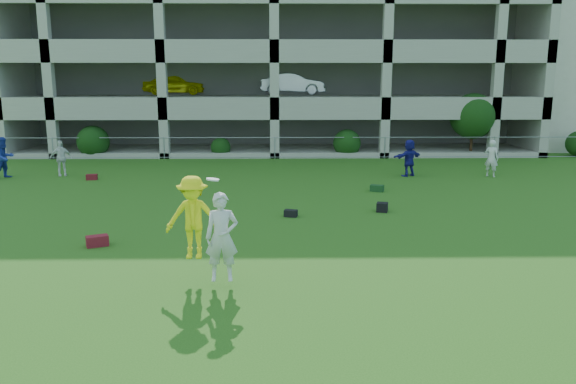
{
  "coord_description": "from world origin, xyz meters",
  "views": [
    {
      "loc": [
        0.23,
        -11.34,
        4.33
      ],
      "look_at": [
        0.46,
        3.0,
        1.4
      ],
      "focal_mm": 35.0,
      "sensor_mm": 36.0,
      "label": 1
    }
  ],
  "objects_px": {
    "bystander_a": "(4,158)",
    "frisbee_contest": "(201,223)",
    "bystander_b": "(61,158)",
    "parking_garage": "(275,52)",
    "crate_d": "(382,207)",
    "bystander_e": "(491,158)",
    "bystander_d": "(409,158)"
  },
  "relations": [
    {
      "from": "frisbee_contest",
      "to": "parking_garage",
      "type": "height_order",
      "value": "parking_garage"
    },
    {
      "from": "bystander_e",
      "to": "bystander_b",
      "type": "bearing_deg",
      "value": 35.78
    },
    {
      "from": "bystander_a",
      "to": "bystander_d",
      "type": "xyz_separation_m",
      "value": [
        17.82,
        0.21,
        -0.08
      ]
    },
    {
      "from": "frisbee_contest",
      "to": "bystander_e",
      "type": "bearing_deg",
      "value": 49.47
    },
    {
      "from": "bystander_a",
      "to": "crate_d",
      "type": "distance_m",
      "value": 16.77
    },
    {
      "from": "bystander_e",
      "to": "crate_d",
      "type": "height_order",
      "value": "bystander_e"
    },
    {
      "from": "frisbee_contest",
      "to": "bystander_d",
      "type": "bearing_deg",
      "value": 60.47
    },
    {
      "from": "bystander_e",
      "to": "bystander_d",
      "type": "bearing_deg",
      "value": 34.03
    },
    {
      "from": "bystander_d",
      "to": "bystander_e",
      "type": "height_order",
      "value": "bystander_e"
    },
    {
      "from": "bystander_b",
      "to": "parking_garage",
      "type": "distance_m",
      "value": 17.74
    },
    {
      "from": "bystander_b",
      "to": "parking_garage",
      "type": "bearing_deg",
      "value": 29.77
    },
    {
      "from": "bystander_b",
      "to": "bystander_d",
      "type": "distance_m",
      "value": 15.57
    },
    {
      "from": "bystander_e",
      "to": "crate_d",
      "type": "xyz_separation_m",
      "value": [
        -6.04,
        -6.6,
        -0.67
      ]
    },
    {
      "from": "bystander_b",
      "to": "bystander_e",
      "type": "distance_m",
      "value": 19.2
    },
    {
      "from": "bystander_b",
      "to": "crate_d",
      "type": "relative_size",
      "value": 4.55
    },
    {
      "from": "frisbee_contest",
      "to": "parking_garage",
      "type": "distance_m",
      "value": 27.94
    },
    {
      "from": "bystander_d",
      "to": "bystander_e",
      "type": "distance_m",
      "value": 3.63
    },
    {
      "from": "bystander_a",
      "to": "parking_garage",
      "type": "distance_m",
      "value": 19.39
    },
    {
      "from": "crate_d",
      "to": "frisbee_contest",
      "type": "distance_m",
      "value": 8.21
    },
    {
      "from": "bystander_b",
      "to": "crate_d",
      "type": "distance_m",
      "value": 14.96
    },
    {
      "from": "bystander_d",
      "to": "parking_garage",
      "type": "bearing_deg",
      "value": -97.16
    },
    {
      "from": "bystander_b",
      "to": "frisbee_contest",
      "type": "xyz_separation_m",
      "value": [
        8.1,
        -13.47,
        0.51
      ]
    },
    {
      "from": "bystander_e",
      "to": "parking_garage",
      "type": "xyz_separation_m",
      "value": [
        -9.67,
        14.53,
        5.19
      ]
    },
    {
      "from": "parking_garage",
      "to": "bystander_e",
      "type": "bearing_deg",
      "value": -56.34
    },
    {
      "from": "crate_d",
      "to": "parking_garage",
      "type": "distance_m",
      "value": 22.23
    },
    {
      "from": "bystander_d",
      "to": "bystander_e",
      "type": "bearing_deg",
      "value": 146.73
    },
    {
      "from": "bystander_b",
      "to": "frisbee_contest",
      "type": "height_order",
      "value": "frisbee_contest"
    },
    {
      "from": "bystander_a",
      "to": "frisbee_contest",
      "type": "distance_m",
      "value": 16.6
    },
    {
      "from": "crate_d",
      "to": "parking_garage",
      "type": "height_order",
      "value": "parking_garage"
    },
    {
      "from": "bystander_b",
      "to": "crate_d",
      "type": "xyz_separation_m",
      "value": [
        13.15,
        -7.1,
        -0.65
      ]
    },
    {
      "from": "crate_d",
      "to": "bystander_a",
      "type": "bearing_deg",
      "value": 156.8
    },
    {
      "from": "bystander_a",
      "to": "frisbee_contest",
      "type": "xyz_separation_m",
      "value": [
        10.35,
        -12.97,
        0.41
      ]
    }
  ]
}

